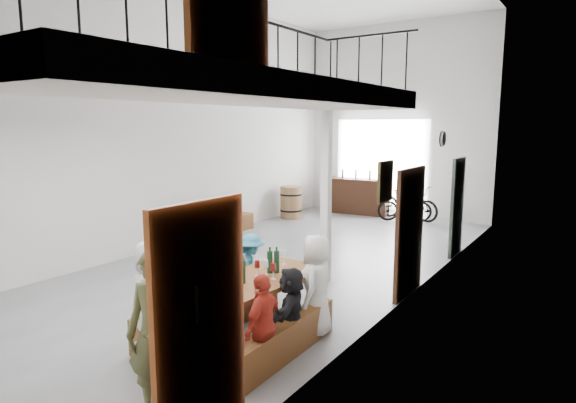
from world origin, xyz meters
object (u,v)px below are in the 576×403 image
Objects in this scene: host_standing at (157,336)px; bicycle_near at (408,203)px; tasting_table at (247,288)px; side_bench at (230,225)px; bench_inner at (203,317)px; serving_counter at (356,196)px; oak_barrel at (291,202)px.

bicycle_near is at bearing 76.08° from host_standing.
side_bench is (-4.18, 4.59, -0.50)m from tasting_table.
bench_inner reaches higher than side_bench.
host_standing is at bearing -50.57° from bench_inner.
serving_counter is at bearing 112.24° from tasting_table.
host_standing reaches higher than oak_barrel.
bench_inner is 1.33× the size of side_bench.
side_bench is at bearing 135.56° from bench_inner.
side_bench is 5.12m from bicycle_near.
side_bench is 4.38m from serving_counter.
bench_inner is at bearing -166.83° from bicycle_near.
bench_inner is 1.88m from host_standing.
side_bench is 2.45m from oak_barrel.
oak_barrel is at bearing 124.31° from tasting_table.
tasting_table is 0.82m from bench_inner.
bicycle_near is at bearing 52.76° from side_bench.
host_standing is at bearing -162.17° from bicycle_near.
serving_counter is at bearing 53.81° from oak_barrel.
oak_barrel reaches higher than tasting_table.
oak_barrel is 9.64m from host_standing.
host_standing reaches higher than serving_counter.
tasting_table is at bearing -162.50° from bicycle_near.
tasting_table is at bearing 77.83° from host_standing.
serving_counter reaches higher than bench_inner.
bench_inner is 5.86m from side_bench.
tasting_table is 2.45× the size of oak_barrel.
tasting_table is 6.23m from side_bench.
side_bench is 7.67m from host_standing.
tasting_table is at bearing 16.21° from bench_inner.
side_bench is 0.73× the size of serving_counter.
oak_barrel is 0.50× the size of bicycle_near.
serving_counter is (1.45, 4.12, 0.32)m from side_bench.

